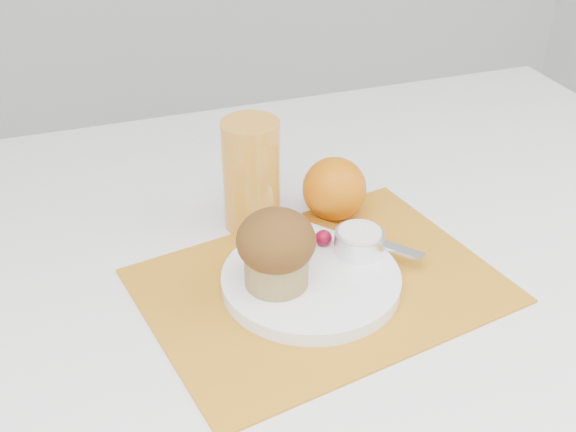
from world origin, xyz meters
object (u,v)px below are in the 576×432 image
object	(u,v)px
plate	(311,280)
orange	(334,189)
muffin	(276,248)
juice_glass	(251,175)
table	(312,424)

from	to	relation	value
plate	orange	world-z (taller)	orange
muffin	juice_glass	bearing A→B (deg)	83.27
table	muffin	xyz separation A→B (m)	(-0.09, -0.12, 0.44)
juice_glass	muffin	bearing A→B (deg)	-96.73
muffin	orange	bearing A→B (deg)	47.52
table	orange	bearing A→B (deg)	27.98
table	plate	size ratio (longest dim) A/B	5.86
table	orange	world-z (taller)	orange
plate	muffin	xyz separation A→B (m)	(-0.04, -0.00, 0.05)
orange	muffin	size ratio (longest dim) A/B	0.92
table	plate	world-z (taller)	plate
muffin	table	bearing A→B (deg)	51.69
table	muffin	size ratio (longest dim) A/B	13.21
table	plate	xyz separation A→B (m)	(-0.05, -0.12, 0.39)
table	muffin	bearing A→B (deg)	-128.31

